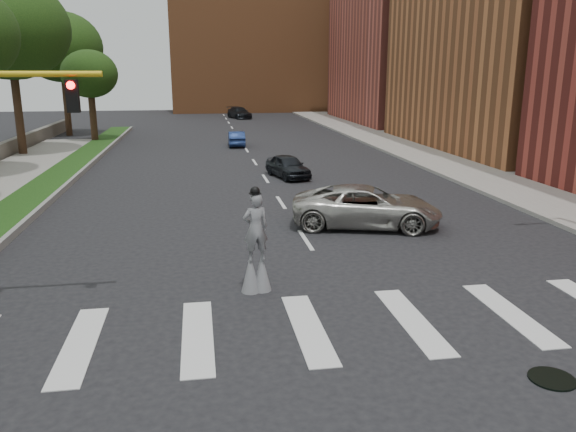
{
  "coord_description": "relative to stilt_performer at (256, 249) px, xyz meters",
  "views": [
    {
      "loc": [
        -3.68,
        -10.89,
        5.86
      ],
      "look_at": [
        -1.12,
        5.0,
        1.7
      ],
      "focal_mm": 35.0,
      "sensor_mm": 36.0,
      "label": 1
    }
  ],
  "objects": [
    {
      "name": "suv_crossing",
      "position": [
        4.93,
        5.95,
        -0.4
      ],
      "size": [
        6.21,
        4.05,
        1.59
      ],
      "primitive_type": "imported",
      "rotation": [
        0.0,
        0.0,
        1.3
      ],
      "color": "#B3B1A9",
      "rests_on": "ground"
    },
    {
      "name": "tree_6",
      "position": [
        -10.04,
        35.23,
        4.4
      ],
      "size": [
        4.59,
        4.59,
        7.6
      ],
      "color": "black",
      "rests_on": "ground"
    },
    {
      "name": "manhole",
      "position": [
        5.24,
        -5.5,
        -1.18
      ],
      "size": [
        0.9,
        0.9,
        0.04
      ],
      "primitive_type": "cylinder",
      "color": "black",
      "rests_on": "ground"
    },
    {
      "name": "car_far",
      "position": [
        3.96,
        58.51,
        -0.49
      ],
      "size": [
        3.31,
        5.26,
        1.42
      ],
      "primitive_type": "imported",
      "rotation": [
        0.0,
        0.0,
        0.29
      ],
      "color": "black",
      "rests_on": "ground"
    },
    {
      "name": "building_far",
      "position": [
        24.24,
        50.5,
        8.8
      ],
      "size": [
        16.0,
        22.0,
        20.0
      ],
      "primitive_type": "cube",
      "color": "#A64B3D",
      "rests_on": "ground"
    },
    {
      "name": "building_backdrop",
      "position": [
        8.24,
        74.5,
        7.8
      ],
      "size": [
        26.0,
        14.0,
        18.0
      ],
      "primitive_type": "cube",
      "color": "#9D5A31",
      "rests_on": "ground"
    },
    {
      "name": "ground_plane",
      "position": [
        2.24,
        -3.5,
        -1.2
      ],
      "size": [
        160.0,
        160.0,
        0.0
      ],
      "primitive_type": "plane",
      "color": "black",
      "rests_on": "ground"
    },
    {
      "name": "tree_4",
      "position": [
        -13.78,
        27.95,
        7.47
      ],
      "size": [
        8.07,
        8.07,
        12.12
      ],
      "color": "black",
      "rests_on": "ground"
    },
    {
      "name": "car_mid",
      "position": [
        1.65,
        31.0,
        -0.6
      ],
      "size": [
        1.35,
        3.67,
        1.2
      ],
      "primitive_type": "imported",
      "rotation": [
        0.0,
        0.0,
        3.12
      ],
      "color": "navy",
      "rests_on": "ground"
    },
    {
      "name": "stilt_performer",
      "position": [
        0.0,
        0.0,
        0.0
      ],
      "size": [
        0.83,
        0.58,
        2.93
      ],
      "rotation": [
        0.0,
        0.0,
        3.32
      ],
      "color": "black",
      "rests_on": "ground"
    },
    {
      "name": "car_near",
      "position": [
        3.55,
        16.68,
        -0.55
      ],
      "size": [
        2.44,
        4.04,
        1.29
      ],
      "primitive_type": "imported",
      "rotation": [
        0.0,
        0.0,
        0.26
      ],
      "color": "black",
      "rests_on": "ground"
    },
    {
      "name": "median_curb",
      "position": [
        -8.21,
        16.5,
        -1.06
      ],
      "size": [
        0.2,
        60.0,
        0.28
      ],
      "primitive_type": "cube",
      "color": "gray",
      "rests_on": "ground"
    },
    {
      "name": "tree_5",
      "position": [
        -13.34,
        41.22,
        6.78
      ],
      "size": [
        7.39,
        7.39,
        11.14
      ],
      "color": "black",
      "rests_on": "ground"
    },
    {
      "name": "grass_median",
      "position": [
        -9.26,
        16.5,
        -1.07
      ],
      "size": [
        2.0,
        60.0,
        0.25
      ],
      "primitive_type": "cube",
      "color": "#173B11",
      "rests_on": "ground"
    },
    {
      "name": "sidewalk_right",
      "position": [
        14.74,
        21.5,
        -1.11
      ],
      "size": [
        5.0,
        90.0,
        0.18
      ],
      "primitive_type": "cube",
      "color": "gray",
      "rests_on": "ground"
    }
  ]
}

